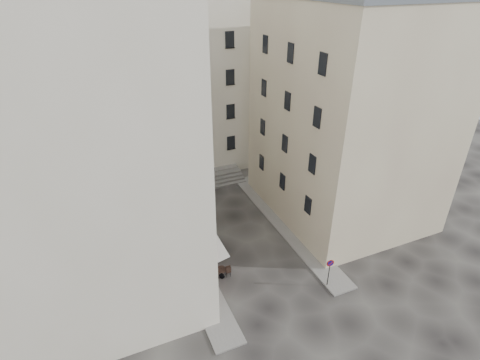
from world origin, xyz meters
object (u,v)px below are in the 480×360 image
bistro_table_a (222,272)px  pedestrian (207,241)px  bistro_table_b (221,271)px  no_parking_sign (330,268)px

bistro_table_a → pedestrian: bearing=89.3°
bistro_table_b → no_parking_sign: bearing=-31.1°
bistro_table_a → bistro_table_b: (0.01, 0.18, 0.01)m
no_parking_sign → pedestrian: size_ratio=1.37×
bistro_table_b → bistro_table_a: bearing=-93.6°
bistro_table_a → pedestrian: pedestrian is taller
no_parking_sign → pedestrian: 9.68m
no_parking_sign → pedestrian: bearing=142.7°
pedestrian → no_parking_sign: bearing=135.3°
no_parking_sign → bistro_table_b: (-6.53, 3.94, -1.23)m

